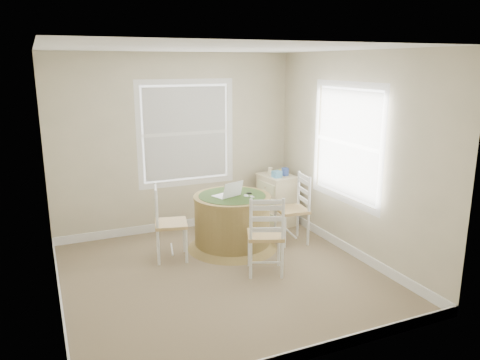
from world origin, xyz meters
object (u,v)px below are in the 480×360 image
round_table (232,219)px  chair_near (265,235)px  chair_right (292,209)px  laptop (228,194)px  chair_left (171,223)px  corner_chest (276,199)px

round_table → chair_near: (0.06, -0.87, 0.07)m
round_table → chair_near: 0.88m
chair_near → chair_right: (0.78, 0.73, 0.00)m
round_table → chair_right: size_ratio=1.28×
chair_right → round_table: bearing=-92.1°
laptop → round_table: bearing=171.9°
chair_left → laptop: (0.78, 0.01, 0.29)m
chair_near → laptop: laptop is taller
laptop → corner_chest: 1.31m
chair_left → corner_chest: bearing=-58.0°
chair_left → chair_right: 1.69m
chair_right → laptop: laptop is taller
round_table → chair_near: size_ratio=1.28×
round_table → laptop: (-0.07, -0.01, 0.36)m
round_table → chair_left: bearing=-172.2°
chair_left → chair_near: (0.91, -0.85, 0.00)m
chair_near → corner_chest: chair_near is taller
round_table → laptop: laptop is taller
chair_left → round_table: bearing=-75.8°
chair_left → chair_right: (1.69, -0.12, 0.00)m
chair_near → chair_right: same height
round_table → corner_chest: corner_chest is taller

